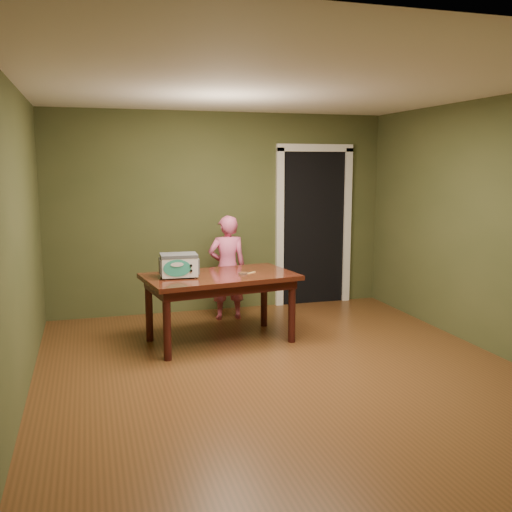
# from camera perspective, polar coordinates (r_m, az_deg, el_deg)

# --- Properties ---
(floor) EXTENTS (5.00, 5.00, 0.00)m
(floor) POSITION_cam_1_polar(r_m,az_deg,el_deg) (5.46, 2.74, -11.53)
(floor) COLOR brown
(floor) RESTS_ON ground
(room_shell) EXTENTS (4.52, 5.02, 2.61)m
(room_shell) POSITION_cam_1_polar(r_m,az_deg,el_deg) (5.11, 2.89, 6.67)
(room_shell) COLOR #474B28
(room_shell) RESTS_ON ground
(doorway) EXTENTS (1.10, 0.66, 2.25)m
(doorway) POSITION_cam_1_polar(r_m,az_deg,el_deg) (8.21, 4.99, 3.02)
(doorway) COLOR black
(doorway) RESTS_ON ground
(dining_table) EXTENTS (1.71, 1.12, 0.75)m
(dining_table) POSITION_cam_1_polar(r_m,az_deg,el_deg) (6.19, -3.63, -2.77)
(dining_table) COLOR black
(dining_table) RESTS_ON floor
(toy_oven) EXTENTS (0.42, 0.30, 0.25)m
(toy_oven) POSITION_cam_1_polar(r_m,az_deg,el_deg) (6.05, -7.73, -0.85)
(toy_oven) COLOR #4C4F54
(toy_oven) RESTS_ON dining_table
(baking_pan) EXTENTS (0.10, 0.10, 0.02)m
(baking_pan) POSITION_cam_1_polar(r_m,az_deg,el_deg) (6.17, -1.31, -1.75)
(baking_pan) COLOR silver
(baking_pan) RESTS_ON dining_table
(spatula) EXTENTS (0.16, 0.12, 0.01)m
(spatula) POSITION_cam_1_polar(r_m,az_deg,el_deg) (6.22, -0.65, -1.73)
(spatula) COLOR #DEB460
(spatula) RESTS_ON dining_table
(child) EXTENTS (0.49, 0.34, 1.31)m
(child) POSITION_cam_1_polar(r_m,az_deg,el_deg) (7.12, -2.89, -1.17)
(child) COLOR #DB5A87
(child) RESTS_ON floor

